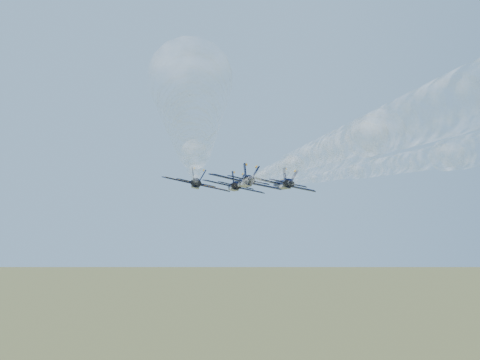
{
  "coord_description": "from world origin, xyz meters",
  "views": [
    {
      "loc": [
        9.09,
        -113.82,
        98.46
      ],
      "look_at": [
        2.86,
        3.62,
        106.04
      ],
      "focal_mm": 40.0,
      "sensor_mm": 36.0,
      "label": 1
    }
  ],
  "objects_px": {
    "jet_lead": "(234,186)",
    "jet_right": "(282,184)",
    "jet_left": "(196,184)",
    "jet_slot": "(245,182)"
  },
  "relations": [
    {
      "from": "jet_lead",
      "to": "jet_left",
      "type": "bearing_deg",
      "value": -132.92
    },
    {
      "from": "jet_lead",
      "to": "jet_slot",
      "type": "bearing_deg",
      "value": -87.01
    },
    {
      "from": "jet_left",
      "to": "jet_slot",
      "type": "relative_size",
      "value": 1.0
    },
    {
      "from": "jet_lead",
      "to": "jet_left",
      "type": "height_order",
      "value": "same"
    },
    {
      "from": "jet_lead",
      "to": "jet_right",
      "type": "bearing_deg",
      "value": -43.51
    },
    {
      "from": "jet_left",
      "to": "jet_right",
      "type": "bearing_deg",
      "value": -0.13
    },
    {
      "from": "jet_left",
      "to": "jet_lead",
      "type": "bearing_deg",
      "value": 47.08
    },
    {
      "from": "jet_left",
      "to": "jet_slot",
      "type": "height_order",
      "value": "same"
    },
    {
      "from": "jet_lead",
      "to": "jet_slot",
      "type": "xyz_separation_m",
      "value": [
        3.47,
        -18.21,
        0.0
      ]
    },
    {
      "from": "jet_lead",
      "to": "jet_right",
      "type": "relative_size",
      "value": 1.0
    }
  ]
}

